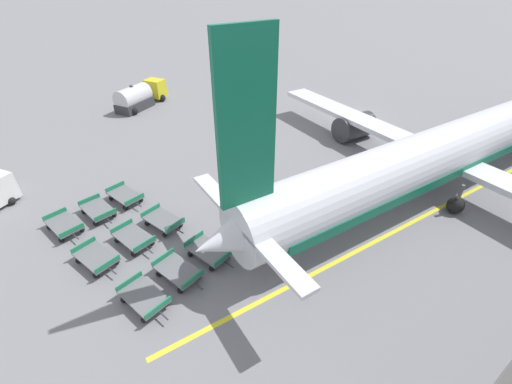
# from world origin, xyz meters

# --- Properties ---
(ground_plane) EXTENTS (500.00, 500.00, 0.00)m
(ground_plane) POSITION_xyz_m (0.00, 0.00, 0.00)
(ground_plane) COLOR gray
(airplane) EXTENTS (39.04, 45.65, 13.44)m
(airplane) POSITION_xyz_m (13.89, -5.33, 3.13)
(airplane) COLOR silver
(airplane) RESTS_ON ground_plane
(fuel_tanker_primary) EXTENTS (5.40, 7.54, 3.04)m
(fuel_tanker_primary) POSITION_xyz_m (-18.45, -19.25, 1.28)
(fuel_tanker_primary) COLOR yellow
(fuel_tanker_primary) RESTS_ON ground_plane
(baggage_dolly_row_near_col_a) EXTENTS (3.52, 2.12, 0.92)m
(baggage_dolly_row_near_col_a) POSITION_xyz_m (1.59, -32.34, 0.48)
(baggage_dolly_row_near_col_a) COLOR slate
(baggage_dolly_row_near_col_a) RESTS_ON ground_plane
(baggage_dolly_row_near_col_b) EXTENTS (3.53, 2.26, 0.92)m
(baggage_dolly_row_near_col_b) POSITION_xyz_m (6.06, -31.50, 0.48)
(baggage_dolly_row_near_col_b) COLOR slate
(baggage_dolly_row_near_col_b) RESTS_ON ground_plane
(baggage_dolly_row_near_col_c) EXTENTS (3.53, 2.15, 0.92)m
(baggage_dolly_row_near_col_c) POSITION_xyz_m (10.63, -30.33, 0.48)
(baggage_dolly_row_near_col_c) COLOR slate
(baggage_dolly_row_near_col_c) RESTS_ON ground_plane
(baggage_dolly_row_mid_a_col_a) EXTENTS (3.51, 2.00, 0.92)m
(baggage_dolly_row_mid_a_col_a) POSITION_xyz_m (1.21, -30.01, 0.48)
(baggage_dolly_row_mid_a_col_a) COLOR slate
(baggage_dolly_row_mid_a_col_a) RESTS_ON ground_plane
(baggage_dolly_row_mid_a_col_b) EXTENTS (3.53, 2.16, 0.92)m
(baggage_dolly_row_mid_a_col_b) POSITION_xyz_m (5.68, -29.05, 0.48)
(baggage_dolly_row_mid_a_col_b) COLOR slate
(baggage_dolly_row_mid_a_col_b) RESTS_ON ground_plane
(baggage_dolly_row_mid_a_col_c) EXTENTS (3.53, 2.20, 0.92)m
(baggage_dolly_row_mid_a_col_c) POSITION_xyz_m (10.02, -28.04, 0.48)
(baggage_dolly_row_mid_a_col_c) COLOR slate
(baggage_dolly_row_mid_a_col_c) RESTS_ON ground_plane
(baggage_dolly_row_mid_b_col_a) EXTENTS (3.53, 2.18, 0.92)m
(baggage_dolly_row_mid_b_col_a) POSITION_xyz_m (0.62, -27.82, 0.48)
(baggage_dolly_row_mid_b_col_a) COLOR slate
(baggage_dolly_row_mid_b_col_a) RESTS_ON ground_plane
(baggage_dolly_row_mid_b_col_b) EXTENTS (3.53, 2.24, 0.92)m
(baggage_dolly_row_mid_b_col_b) POSITION_xyz_m (5.17, -26.77, 0.48)
(baggage_dolly_row_mid_b_col_b) COLOR slate
(baggage_dolly_row_mid_b_col_b) RESTS_ON ground_plane
(baggage_dolly_row_mid_b_col_c) EXTENTS (3.53, 2.20, 0.92)m
(baggage_dolly_row_mid_b_col_c) POSITION_xyz_m (9.66, -25.80, 0.48)
(baggage_dolly_row_mid_b_col_c) COLOR slate
(baggage_dolly_row_mid_b_col_c) RESTS_ON ground_plane
(stand_guidance_stripe) EXTENTS (3.11, 32.98, 0.01)m
(stand_guidance_stripe) POSITION_xyz_m (15.14, -15.06, 0.00)
(stand_guidance_stripe) COLOR yellow
(stand_guidance_stripe) RESTS_ON ground_plane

